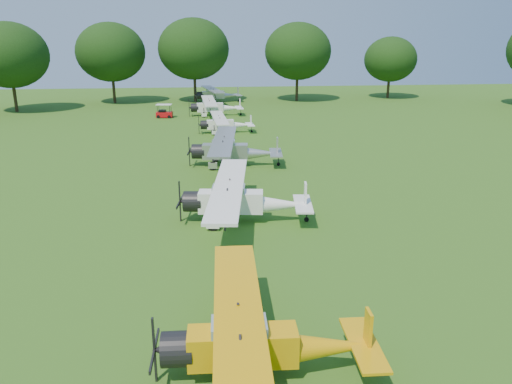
{
  "coord_description": "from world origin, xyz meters",
  "views": [
    {
      "loc": [
        -1.37,
        -24.61,
        10.26
      ],
      "look_at": [
        1.73,
        3.28,
        1.4
      ],
      "focal_mm": 35.0,
      "sensor_mm": 36.0,
      "label": 1
    }
  ],
  "objects_px": {
    "aircraft_5": "(224,123)",
    "aircraft_3": "(241,198)",
    "aircraft_7": "(216,94)",
    "aircraft_6": "(214,106)",
    "golf_cart": "(164,113)",
    "aircraft_2": "(260,340)",
    "aircraft_4": "(232,149)"
  },
  "relations": [
    {
      "from": "aircraft_5",
      "to": "aircraft_3",
      "type": "bearing_deg",
      "value": -93.27
    },
    {
      "from": "aircraft_5",
      "to": "aircraft_7",
      "type": "relative_size",
      "value": 0.82
    },
    {
      "from": "aircraft_7",
      "to": "aircraft_6",
      "type": "bearing_deg",
      "value": -102.95
    },
    {
      "from": "aircraft_3",
      "to": "aircraft_6",
      "type": "height_order",
      "value": "aircraft_3"
    },
    {
      "from": "aircraft_5",
      "to": "golf_cart",
      "type": "xyz_separation_m",
      "value": [
        -7.24,
        11.41,
        -0.54
      ]
    },
    {
      "from": "aircraft_3",
      "to": "aircraft_5",
      "type": "relative_size",
      "value": 1.26
    },
    {
      "from": "aircraft_2",
      "to": "aircraft_5",
      "type": "xyz_separation_m",
      "value": [
        0.96,
        40.9,
        -0.18
      ]
    },
    {
      "from": "aircraft_5",
      "to": "aircraft_4",
      "type": "bearing_deg",
      "value": -92.71
    },
    {
      "from": "aircraft_2",
      "to": "aircraft_6",
      "type": "distance_m",
      "value": 53.2
    },
    {
      "from": "aircraft_2",
      "to": "aircraft_7",
      "type": "bearing_deg",
      "value": 91.42
    },
    {
      "from": "aircraft_3",
      "to": "golf_cart",
      "type": "bearing_deg",
      "value": 107.23
    },
    {
      "from": "aircraft_3",
      "to": "aircraft_4",
      "type": "relative_size",
      "value": 1.0
    },
    {
      "from": "aircraft_4",
      "to": "aircraft_5",
      "type": "height_order",
      "value": "aircraft_4"
    },
    {
      "from": "aircraft_3",
      "to": "golf_cart",
      "type": "distance_m",
      "value": 39.25
    },
    {
      "from": "golf_cart",
      "to": "aircraft_4",
      "type": "bearing_deg",
      "value": -67.26
    },
    {
      "from": "aircraft_4",
      "to": "aircraft_7",
      "type": "height_order",
      "value": "aircraft_4"
    },
    {
      "from": "aircraft_4",
      "to": "golf_cart",
      "type": "xyz_separation_m",
      "value": [
        -7.15,
        25.82,
        -0.83
      ]
    },
    {
      "from": "aircraft_5",
      "to": "aircraft_7",
      "type": "height_order",
      "value": "aircraft_7"
    },
    {
      "from": "aircraft_4",
      "to": "aircraft_2",
      "type": "bearing_deg",
      "value": -85.76
    },
    {
      "from": "aircraft_2",
      "to": "aircraft_7",
      "type": "height_order",
      "value": "aircraft_7"
    },
    {
      "from": "aircraft_2",
      "to": "aircraft_6",
      "type": "height_order",
      "value": "aircraft_6"
    },
    {
      "from": "aircraft_2",
      "to": "golf_cart",
      "type": "relative_size",
      "value": 5.18
    },
    {
      "from": "aircraft_5",
      "to": "golf_cart",
      "type": "height_order",
      "value": "aircraft_5"
    },
    {
      "from": "aircraft_3",
      "to": "aircraft_4",
      "type": "distance_m",
      "value": 12.84
    },
    {
      "from": "aircraft_2",
      "to": "golf_cart",
      "type": "height_order",
      "value": "aircraft_2"
    },
    {
      "from": "aircraft_3",
      "to": "golf_cart",
      "type": "height_order",
      "value": "aircraft_3"
    },
    {
      "from": "aircraft_4",
      "to": "aircraft_6",
      "type": "bearing_deg",
      "value": 97.54
    },
    {
      "from": "aircraft_6",
      "to": "aircraft_3",
      "type": "bearing_deg",
      "value": -91.5
    },
    {
      "from": "aircraft_7",
      "to": "aircraft_2",
      "type": "bearing_deg",
      "value": -100.55
    },
    {
      "from": "aircraft_2",
      "to": "aircraft_6",
      "type": "relative_size",
      "value": 0.99
    },
    {
      "from": "aircraft_3",
      "to": "aircraft_5",
      "type": "bearing_deg",
      "value": 96.34
    },
    {
      "from": "aircraft_2",
      "to": "aircraft_4",
      "type": "height_order",
      "value": "aircraft_4"
    }
  ]
}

